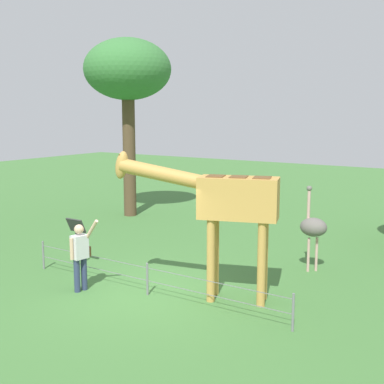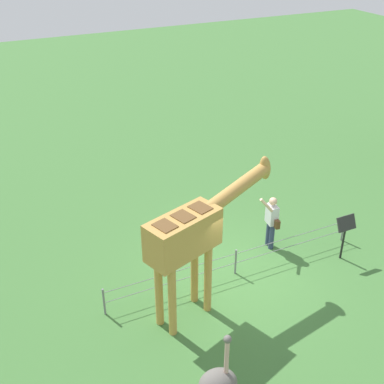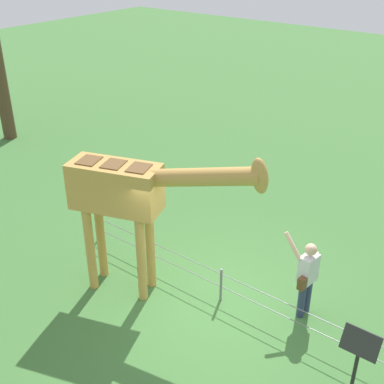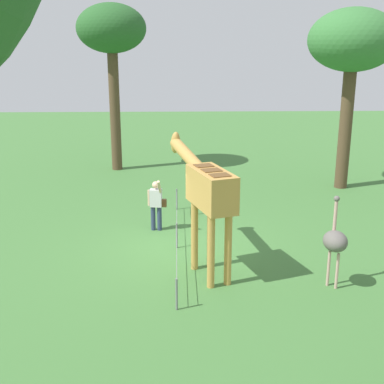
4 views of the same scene
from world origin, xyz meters
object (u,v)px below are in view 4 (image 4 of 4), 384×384
object	(u,v)px
ostrich	(335,241)
tree_east	(353,44)
giraffe	(207,190)
tree_northeast	(112,33)
info_sign	(196,188)
visitor	(156,203)

from	to	relation	value
ostrich	tree_east	distance (m)	10.18
tree_east	giraffe	bearing A→B (deg)	142.51
ostrich	tree_northeast	size ratio (longest dim) A/B	0.31
tree_northeast	info_sign	size ratio (longest dim) A/B	5.55
tree_northeast	info_sign	bearing A→B (deg)	-152.49
giraffe	info_sign	size ratio (longest dim) A/B	2.78
tree_northeast	giraffe	bearing A→B (deg)	-162.32
giraffe	tree_northeast	world-z (taller)	tree_northeast
giraffe	tree_northeast	distance (m)	12.25
visitor	tree_northeast	distance (m)	9.80
giraffe	info_sign	distance (m)	4.65
giraffe	ostrich	distance (m)	3.28
giraffe	visitor	bearing A→B (deg)	24.51
tree_east	tree_northeast	distance (m)	10.03
visitor	info_sign	world-z (taller)	visitor
visitor	ostrich	world-z (taller)	ostrich
ostrich	info_sign	world-z (taller)	ostrich
ostrich	info_sign	xyz separation A→B (m)	(5.44, 3.08, -0.23)
tree_east	info_sign	xyz separation A→B (m)	(-3.23, 6.02, -4.67)
tree_northeast	tree_east	bearing A→B (deg)	-109.52
visitor	giraffe	bearing A→B (deg)	-155.49
ostrich	tree_northeast	distance (m)	14.51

